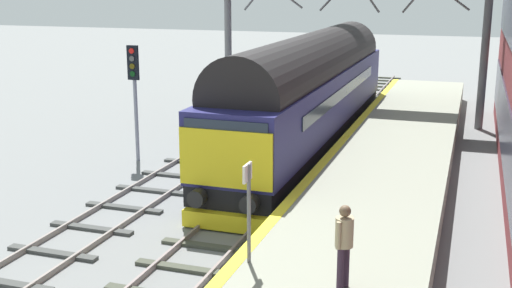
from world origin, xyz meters
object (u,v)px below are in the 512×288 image
(signal_post_near, at_px, (134,86))
(platform_number_sign, at_px, (248,198))
(waiting_passenger, at_px, (344,239))
(diesel_locomotive, at_px, (310,89))

(signal_post_near, bearing_deg, platform_number_sign, -50.52)
(waiting_passenger, bearing_deg, diesel_locomotive, 36.19)
(diesel_locomotive, distance_m, waiting_passenger, 14.32)
(signal_post_near, relative_size, waiting_passenger, 2.67)
(platform_number_sign, relative_size, waiting_passenger, 1.27)
(diesel_locomotive, relative_size, signal_post_near, 4.35)
(waiting_passenger, bearing_deg, signal_post_near, 64.19)
(diesel_locomotive, height_order, platform_number_sign, diesel_locomotive)
(platform_number_sign, height_order, waiting_passenger, platform_number_sign)
(diesel_locomotive, xyz_separation_m, signal_post_near, (-5.80, -3.68, 0.37))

